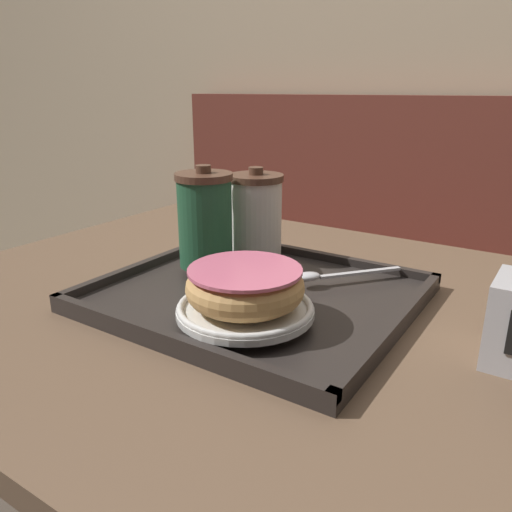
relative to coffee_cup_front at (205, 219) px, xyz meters
The scene contains 9 objects.
wall_behind 1.15m from the coffee_cup_front, 85.57° to the left, with size 8.00×0.05×2.40m.
booth_bench 1.02m from the coffee_cup_front, 102.33° to the left, with size 1.29×0.44×1.00m.
cafe_table 0.28m from the coffee_cup_front, ahead, with size 0.96×0.78×0.74m.
serving_tray 0.14m from the coffee_cup_front, 12.97° to the right, with size 0.40×0.36×0.02m.
coffee_cup_front is the anchor object (origin of this frame).
coffee_cup_rear 0.10m from the coffee_cup_front, 71.91° to the left, with size 0.09×0.09×0.14m.
plate_with_chocolate_donut 0.19m from the coffee_cup_front, 37.01° to the right, with size 0.16×0.16×0.01m.
donut_chocolate_glazed 0.19m from the coffee_cup_front, 37.01° to the right, with size 0.14×0.14×0.04m.
spoon 0.19m from the coffee_cup_front, 15.21° to the left, with size 0.11×0.13×0.01m.
Camera 1 is at (0.37, -0.54, 1.02)m, focal length 35.00 mm.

